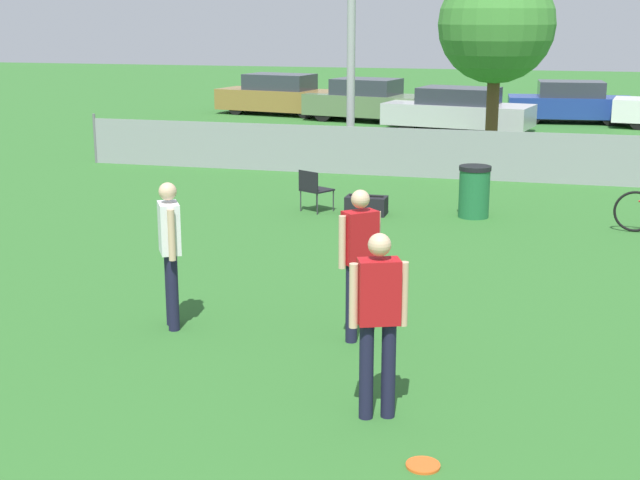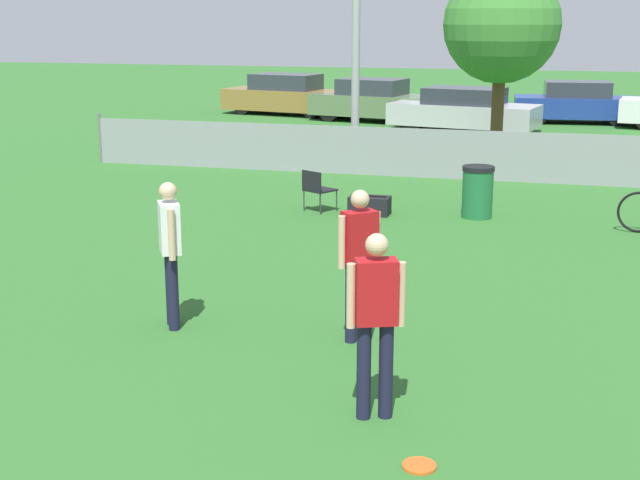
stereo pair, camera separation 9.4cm
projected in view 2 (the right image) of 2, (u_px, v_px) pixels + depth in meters
The scene contains 13 objects.
fence_backline at pixel (472, 155), 19.66m from camera, with size 18.34×0.07×1.21m.
tree_near_pole at pixel (502, 25), 22.30m from camera, with size 2.94×2.94×4.80m.
player_defender_red at pixel (376, 314), 7.86m from camera, with size 0.50×0.34×1.72m.
player_thrower_red at pixel (359, 255), 9.78m from camera, with size 0.42×0.41×1.72m.
player_receiver_white at pixel (170, 245), 10.22m from camera, with size 0.38×0.46×1.72m.
frisbee_disc at pixel (419, 466), 7.20m from camera, with size 0.28×0.28×0.03m.
folding_chair_sideline at pixel (317, 188), 16.46m from camera, with size 0.65×0.65×0.78m.
trash_bin at pixel (478, 192), 16.00m from camera, with size 0.58×0.58×0.94m.
gear_bag_sideline at pixel (370, 205), 16.31m from camera, with size 0.74×0.41×0.36m.
parked_car_tan at pixel (286, 95), 32.66m from camera, with size 4.81×2.52×1.48m.
parked_car_olive at pixel (372, 101), 30.61m from camera, with size 4.38×2.57×1.45m.
parked_car_silver at pixel (464, 110), 27.94m from camera, with size 4.81×2.63×1.36m.
parked_car_blue at pixel (576, 103), 30.14m from camera, with size 4.23×2.01×1.39m.
Camera 2 is at (1.93, -1.71, 3.55)m, focal length 50.00 mm.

